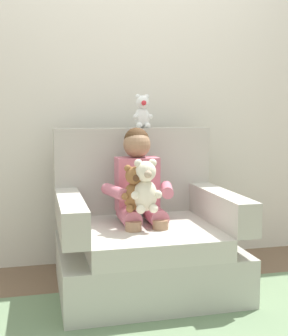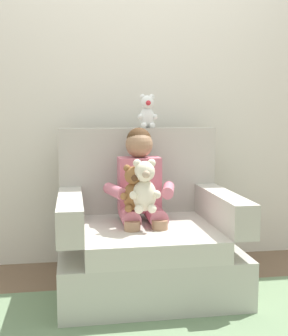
{
  "view_description": "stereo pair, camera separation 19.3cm",
  "coord_description": "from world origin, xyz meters",
  "px_view_note": "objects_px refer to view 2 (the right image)",
  "views": [
    {
      "loc": [
        -0.63,
        -2.53,
        1.06
      ],
      "look_at": [
        -0.03,
        -0.05,
        0.76
      ],
      "focal_mm": 47.28,
      "sensor_mm": 36.0,
      "label": 1
    },
    {
      "loc": [
        -0.44,
        -2.57,
        1.06
      ],
      "look_at": [
        -0.03,
        -0.05,
        0.76
      ],
      "focal_mm": 47.28,
      "sensor_mm": 36.0,
      "label": 2
    }
  ],
  "objects_px": {
    "plush_brown": "(134,189)",
    "plush_cream": "(144,187)",
    "plush_white_on_backrest": "(147,112)",
    "armchair": "(145,239)",
    "seated_child": "(141,188)"
  },
  "relations": [
    {
      "from": "armchair",
      "to": "plush_white_on_backrest",
      "type": "relative_size",
      "value": 4.62
    },
    {
      "from": "armchair",
      "to": "plush_cream",
      "type": "distance_m",
      "value": 0.4
    },
    {
      "from": "seated_child",
      "to": "plush_white_on_backrest",
      "type": "height_order",
      "value": "plush_white_on_backrest"
    },
    {
      "from": "plush_brown",
      "to": "plush_white_on_backrest",
      "type": "height_order",
      "value": "plush_white_on_backrest"
    },
    {
      "from": "plush_brown",
      "to": "plush_white_on_backrest",
      "type": "bearing_deg",
      "value": 80.12
    },
    {
      "from": "armchair",
      "to": "plush_white_on_backrest",
      "type": "bearing_deg",
      "value": 78.49
    },
    {
      "from": "seated_child",
      "to": "plush_brown",
      "type": "distance_m",
      "value": 0.18
    },
    {
      "from": "plush_cream",
      "to": "plush_white_on_backrest",
      "type": "xyz_separation_m",
      "value": [
        0.1,
        0.5,
        0.43
      ]
    },
    {
      "from": "seated_child",
      "to": "plush_white_on_backrest",
      "type": "bearing_deg",
      "value": 73.58
    },
    {
      "from": "plush_brown",
      "to": "plush_cream",
      "type": "height_order",
      "value": "plush_cream"
    },
    {
      "from": "plush_brown",
      "to": "plush_cream",
      "type": "distance_m",
      "value": 0.07
    },
    {
      "from": "plush_cream",
      "to": "plush_white_on_backrest",
      "type": "distance_m",
      "value": 0.67
    },
    {
      "from": "armchair",
      "to": "plush_white_on_backrest",
      "type": "height_order",
      "value": "plush_white_on_backrest"
    },
    {
      "from": "seated_child",
      "to": "plush_white_on_backrest",
      "type": "distance_m",
      "value": 0.56
    },
    {
      "from": "armchair",
      "to": "seated_child",
      "type": "xyz_separation_m",
      "value": [
        -0.03,
        0.02,
        0.31
      ]
    }
  ]
}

